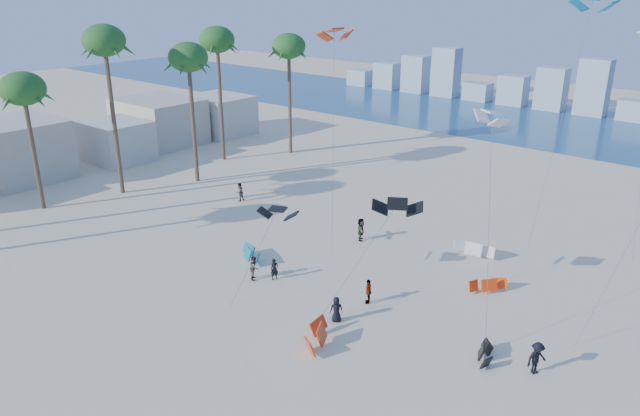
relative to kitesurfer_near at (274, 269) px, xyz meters
The scene contains 10 objects.
ground 12.67m from the kitesurfer_near, 98.50° to the right, with size 220.00×220.00×0.00m, color beige.
ocean 59.53m from the kitesurfer_near, 91.80° to the left, with size 220.00×220.00×0.00m, color navy.
kitesurfer_near is the anchor object (origin of this frame).
kitesurfer_mid 1.39m from the kitesurfer_near, 144.53° to the right, with size 0.81×0.63×1.66m, color gray.
kitesurfers_far 7.39m from the kitesurfer_near, 42.08° to the left, with size 37.39×11.98×1.83m.
grounded_kites 10.32m from the kitesurfer_near, 24.19° to the left, with size 28.94×18.46×1.02m.
flying_kites 21.49m from the kitesurfer_near, 40.74° to the left, with size 31.25×30.10×18.66m.
palm_row 26.27m from the kitesurfer_near, behind, with size 8.33×44.80×15.68m.
beachfront_buildings 36.57m from the kitesurfer_near, 166.85° to the left, with size 11.50×43.00×6.00m.
distant_skyline 69.60m from the kitesurfer_near, 92.52° to the left, with size 85.00×3.00×8.40m.
Camera 1 is at (27.66, -13.46, 19.18)m, focal length 33.47 mm.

